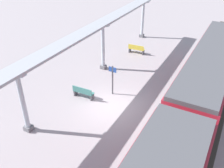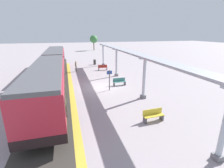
{
  "view_description": "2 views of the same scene",
  "coord_description": "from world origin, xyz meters",
  "px_view_note": "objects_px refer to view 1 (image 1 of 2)",
  "views": [
    {
      "loc": [
        -6.4,
        11.81,
        9.93
      ],
      "look_at": [
        0.45,
        -0.92,
        1.1
      ],
      "focal_mm": 40.46,
      "sensor_mm": 36.0,
      "label": 1
    },
    {
      "loc": [
        -3.64,
        -17.77,
        5.98
      ],
      "look_at": [
        0.23,
        -3.81,
        1.46
      ],
      "focal_mm": 26.7,
      "sensor_mm": 36.0,
      "label": 2
    }
  ],
  "objects_px": {
    "train_near_carriage": "(209,74)",
    "bench_far_end": "(83,92)",
    "bench_near_end": "(136,49)",
    "canopy_pillar_second": "(103,47)",
    "canopy_pillar_third": "(23,103)",
    "platform_info_sign": "(113,78)",
    "canopy_pillar_nearest": "(143,19)"
  },
  "relations": [
    {
      "from": "canopy_pillar_third",
      "to": "bench_far_end",
      "type": "distance_m",
      "value": 4.62
    },
    {
      "from": "train_near_carriage",
      "to": "bench_far_end",
      "type": "relative_size",
      "value": 8.39
    },
    {
      "from": "bench_far_end",
      "to": "canopy_pillar_third",
      "type": "bearing_deg",
      "value": 77.48
    },
    {
      "from": "train_near_carriage",
      "to": "canopy_pillar_nearest",
      "type": "relative_size",
      "value": 3.31
    },
    {
      "from": "canopy_pillar_nearest",
      "to": "bench_far_end",
      "type": "relative_size",
      "value": 2.54
    },
    {
      "from": "bench_near_end",
      "to": "platform_info_sign",
      "type": "xyz_separation_m",
      "value": [
        -1.29,
        7.12,
        0.89
      ]
    },
    {
      "from": "canopy_pillar_third",
      "to": "bench_near_end",
      "type": "height_order",
      "value": "canopy_pillar_third"
    },
    {
      "from": "canopy_pillar_second",
      "to": "bench_near_end",
      "type": "xyz_separation_m",
      "value": [
        -1.21,
        -4.09,
        -1.5
      ]
    },
    {
      "from": "canopy_pillar_second",
      "to": "bench_far_end",
      "type": "distance_m",
      "value": 4.75
    },
    {
      "from": "platform_info_sign",
      "to": "canopy_pillar_third",
      "type": "bearing_deg",
      "value": 66.12
    },
    {
      "from": "bench_near_end",
      "to": "bench_far_end",
      "type": "height_order",
      "value": "same"
    },
    {
      "from": "canopy_pillar_second",
      "to": "platform_info_sign",
      "type": "bearing_deg",
      "value": 129.49
    },
    {
      "from": "canopy_pillar_third",
      "to": "bench_near_end",
      "type": "relative_size",
      "value": 2.52
    },
    {
      "from": "train_near_carriage",
      "to": "platform_info_sign",
      "type": "distance_m",
      "value": 6.41
    },
    {
      "from": "canopy_pillar_third",
      "to": "platform_info_sign",
      "type": "distance_m",
      "value": 6.2
    },
    {
      "from": "canopy_pillar_second",
      "to": "canopy_pillar_third",
      "type": "relative_size",
      "value": 1.0
    },
    {
      "from": "canopy_pillar_second",
      "to": "bench_far_end",
      "type": "relative_size",
      "value": 2.54
    },
    {
      "from": "canopy_pillar_nearest",
      "to": "canopy_pillar_third",
      "type": "bearing_deg",
      "value": 90.0
    },
    {
      "from": "train_near_carriage",
      "to": "bench_far_end",
      "type": "bearing_deg",
      "value": 28.68
    },
    {
      "from": "canopy_pillar_nearest",
      "to": "canopy_pillar_second",
      "type": "height_order",
      "value": "same"
    },
    {
      "from": "train_near_carriage",
      "to": "canopy_pillar_second",
      "type": "height_order",
      "value": "canopy_pillar_second"
    },
    {
      "from": "canopy_pillar_third",
      "to": "bench_near_end",
      "type": "xyz_separation_m",
      "value": [
        -1.21,
        -12.76,
        -1.5
      ]
    },
    {
      "from": "train_near_carriage",
      "to": "canopy_pillar_third",
      "type": "distance_m",
      "value": 11.74
    },
    {
      "from": "platform_info_sign",
      "to": "canopy_pillar_nearest",
      "type": "bearing_deg",
      "value": -77.59
    },
    {
      "from": "canopy_pillar_second",
      "to": "canopy_pillar_third",
      "type": "height_order",
      "value": "same"
    },
    {
      "from": "canopy_pillar_nearest",
      "to": "platform_info_sign",
      "type": "relative_size",
      "value": 1.74
    },
    {
      "from": "train_near_carriage",
      "to": "canopy_pillar_nearest",
      "type": "height_order",
      "value": "canopy_pillar_nearest"
    },
    {
      "from": "platform_info_sign",
      "to": "bench_far_end",
      "type": "bearing_deg",
      "value": 41.58
    },
    {
      "from": "canopy_pillar_third",
      "to": "bench_far_end",
      "type": "relative_size",
      "value": 2.54
    },
    {
      "from": "canopy_pillar_second",
      "to": "bench_far_end",
      "type": "height_order",
      "value": "canopy_pillar_second"
    },
    {
      "from": "canopy_pillar_second",
      "to": "canopy_pillar_third",
      "type": "distance_m",
      "value": 8.68
    },
    {
      "from": "bench_far_end",
      "to": "bench_near_end",
      "type": "bearing_deg",
      "value": -91.75
    }
  ]
}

